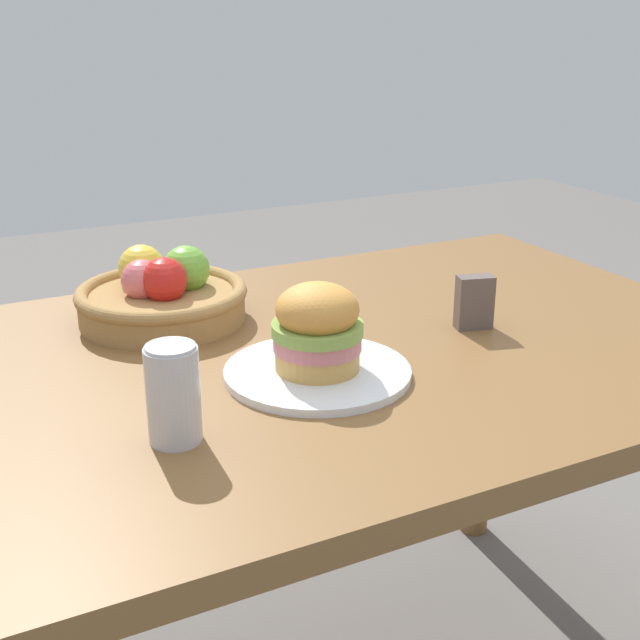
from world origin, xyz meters
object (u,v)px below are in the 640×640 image
(plate, at_px, (317,372))
(fruit_basket, at_px, (162,295))
(soda_can, at_px, (173,394))
(napkin_holder, at_px, (474,302))
(sandwich, at_px, (317,328))

(plate, height_order, fruit_basket, fruit_basket)
(soda_can, height_order, napkin_holder, soda_can)
(fruit_basket, bearing_deg, soda_can, -105.14)
(sandwich, xyz_separation_m, soda_can, (-0.24, -0.09, -0.01))
(fruit_basket, distance_m, napkin_holder, 0.53)
(napkin_holder, bearing_deg, plate, -153.63)
(plate, relative_size, fruit_basket, 0.94)
(plate, bearing_deg, soda_can, -159.16)
(sandwich, relative_size, napkin_holder, 1.46)
(fruit_basket, bearing_deg, napkin_holder, -31.57)
(plate, height_order, soda_can, soda_can)
(plate, distance_m, fruit_basket, 0.36)
(soda_can, height_order, fruit_basket, soda_can)
(soda_can, relative_size, fruit_basket, 0.43)
(sandwich, bearing_deg, plate, 0.00)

